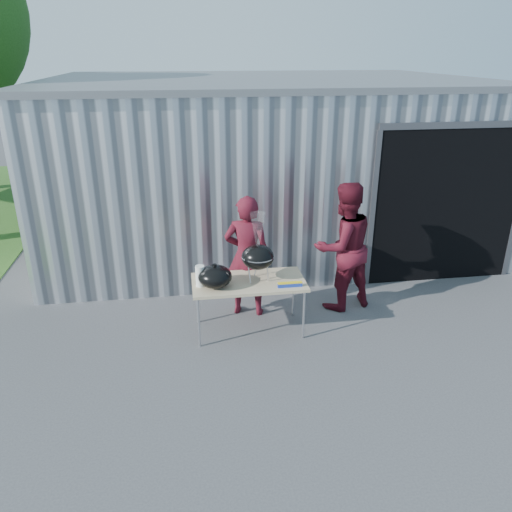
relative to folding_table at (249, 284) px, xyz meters
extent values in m
plane|color=#434346|center=(0.06, -0.50, -0.71)|extent=(80.00, 80.00, 0.00)
cube|color=silver|center=(0.86, 4.20, 0.79)|extent=(8.00, 6.00, 3.00)
cube|color=slate|center=(0.86, 4.20, 2.34)|extent=(8.20, 6.20, 0.10)
cube|color=black|center=(3.36, 1.77, 0.54)|extent=(2.40, 1.20, 2.50)
cube|color=#4C4C51|center=(3.36, 1.20, 1.84)|extent=(2.52, 0.08, 0.10)
cube|color=tan|center=(0.00, 0.00, 0.02)|extent=(1.50, 0.75, 0.04)
cylinder|color=silver|center=(-0.69, -0.31, -0.35)|extent=(0.03, 0.03, 0.71)
cylinder|color=silver|center=(0.69, -0.31, -0.35)|extent=(0.03, 0.03, 0.71)
cylinder|color=silver|center=(-0.69, 0.32, -0.35)|extent=(0.03, 0.03, 0.71)
cylinder|color=silver|center=(0.69, 0.32, -0.35)|extent=(0.03, 0.03, 0.71)
ellipsoid|color=black|center=(0.12, 0.01, 0.38)|extent=(0.43, 0.43, 0.32)
cylinder|color=silver|center=(0.12, 0.01, 0.39)|extent=(0.44, 0.44, 0.02)
cylinder|color=silver|center=(0.12, 0.01, 0.40)|extent=(0.41, 0.41, 0.01)
cylinder|color=silver|center=(0.12, 0.15, 0.16)|extent=(0.02, 0.02, 0.24)
cylinder|color=silver|center=(0.00, -0.06, 0.16)|extent=(0.02, 0.02, 0.24)
cylinder|color=silver|center=(0.25, -0.06, 0.16)|extent=(0.02, 0.02, 0.24)
cylinder|color=#BF7544|center=(0.00, 0.01, 0.41)|extent=(0.02, 0.14, 0.02)
cylinder|color=#BF7544|center=(0.04, 0.01, 0.41)|extent=(0.02, 0.14, 0.02)
cylinder|color=#BF7544|center=(0.08, 0.01, 0.41)|extent=(0.02, 0.14, 0.02)
cylinder|color=#BF7544|center=(0.12, 0.01, 0.41)|extent=(0.02, 0.14, 0.02)
cylinder|color=#BF7544|center=(0.17, 0.01, 0.41)|extent=(0.02, 0.14, 0.02)
cylinder|color=#BF7544|center=(0.21, 0.01, 0.41)|extent=(0.02, 0.14, 0.02)
cylinder|color=#BF7544|center=(0.25, 0.01, 0.41)|extent=(0.02, 0.14, 0.02)
cone|color=silver|center=(0.12, 0.01, 0.70)|extent=(0.20, 0.20, 0.55)
ellipsoid|color=black|center=(-0.45, -0.10, 0.18)|extent=(0.44, 0.44, 0.29)
cylinder|color=black|center=(-0.45, -0.10, 0.34)|extent=(0.05, 0.05, 0.03)
cylinder|color=white|center=(-0.64, -0.05, 0.18)|extent=(0.12, 0.12, 0.28)
cube|color=white|center=(-0.55, 0.21, 0.09)|extent=(0.20, 0.15, 0.10)
cube|color=#1933A3|center=(0.51, -0.25, 0.07)|extent=(0.32, 0.06, 0.05)
cube|color=yellow|center=(0.51, -0.25, 0.10)|extent=(0.32, 0.06, 0.01)
imported|color=#4F101C|center=(0.05, 0.51, 0.18)|extent=(0.74, 0.58, 1.78)
imported|color=#4F101C|center=(1.46, 0.51, 0.24)|extent=(1.09, 0.95, 1.91)
camera|label=1|loc=(-0.79, -5.94, 2.89)|focal=35.00mm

